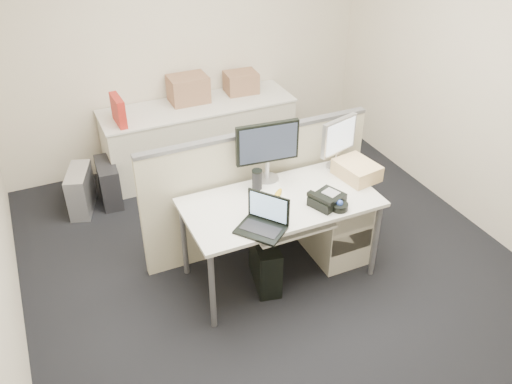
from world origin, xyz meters
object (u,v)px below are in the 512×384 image
laptop (261,217)px  desk_phone (327,200)px  desk (281,208)px  monitor_main (267,152)px

laptop → desk_phone: bearing=61.7°
laptop → desk_phone: 0.61m
desk → desk_phone: 0.37m
desk → monitor_main: size_ratio=2.93×
desk → laptop: laptop is taller
monitor_main → desk_phone: bearing=-56.3°
desk → laptop: 0.45m
monitor_main → laptop: bearing=-113.4°
desk → monitor_main: bearing=83.9°
desk → desk_phone: (0.30, -0.18, 0.10)m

